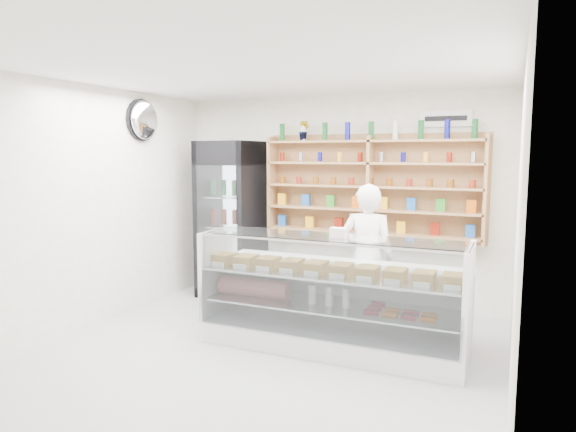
% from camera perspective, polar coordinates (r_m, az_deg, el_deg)
% --- Properties ---
extents(room, '(5.00, 5.00, 5.00)m').
position_cam_1_polar(room, '(4.75, -4.15, -0.58)').
color(room, '#A4A3A8').
rests_on(room, ground).
extents(display_counter, '(2.73, 0.82, 1.19)m').
position_cam_1_polar(display_counter, '(5.45, 4.79, -11.11)').
color(display_counter, white).
rests_on(display_counter, floor).
extents(shop_worker, '(0.65, 0.46, 1.69)m').
position_cam_1_polar(shop_worker, '(5.93, 8.77, -4.58)').
color(shop_worker, white).
rests_on(shop_worker, floor).
extents(drinks_cooler, '(0.81, 0.79, 2.19)m').
position_cam_1_polar(drinks_cooler, '(7.34, -6.30, -0.31)').
color(drinks_cooler, black).
rests_on(drinks_cooler, floor).
extents(wall_shelving, '(2.84, 0.28, 1.33)m').
position_cam_1_polar(wall_shelving, '(6.73, 9.10, 3.21)').
color(wall_shelving, tan).
rests_on(wall_shelving, back_wall).
extents(potted_plant, '(0.17, 0.15, 0.27)m').
position_cam_1_polar(potted_plant, '(7.02, 1.78, 9.45)').
color(potted_plant, '#1E6626').
rests_on(potted_plant, wall_shelving).
extents(security_mirror, '(0.15, 0.50, 0.50)m').
position_cam_1_polar(security_mirror, '(6.93, -15.65, 10.23)').
color(security_mirror, silver).
rests_on(security_mirror, left_wall).
extents(wall_sign, '(0.62, 0.03, 0.20)m').
position_cam_1_polar(wall_sign, '(6.69, 17.14, 10.32)').
color(wall_sign, white).
rests_on(wall_sign, back_wall).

